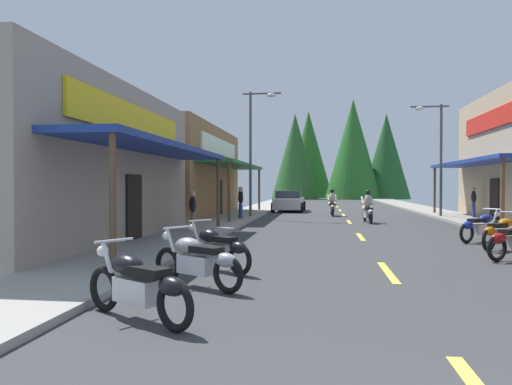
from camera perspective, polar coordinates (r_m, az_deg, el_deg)
name	(u,v)px	position (r m, az deg, el deg)	size (l,w,h in m)	color
ground	(347,220)	(25.45, 10.86, -3.25)	(9.36, 76.94, 0.10)	#38383A
sidewalk_left	(237,217)	(25.80, -2.30, -2.93)	(2.39, 76.94, 0.12)	#9E9991
sidewalk_right	(463,219)	(26.42, 23.71, -2.92)	(2.39, 76.94, 0.12)	gray
centerline_dashes	(344,216)	(28.06, 10.58, -2.75)	(0.16, 50.18, 0.01)	#E0C64C
storefront_left_near	(20,165)	(16.74, -26.53, 3.00)	(9.33, 11.32, 4.84)	gray
storefront_left_far	(147,172)	(28.12, -12.97, 2.39)	(10.39, 12.20, 5.04)	olive
streetlamp_left	(256,137)	(25.34, -0.04, 6.68)	(2.02, 0.30, 6.75)	#474C51
streetlamp_right	(435,144)	(27.42, 20.82, 5.46)	(2.02, 0.30, 6.14)	#474C51
motorcycle_parked_right_4	(502,232)	(14.75, 27.50, -4.23)	(1.58, 1.59, 1.04)	black
motorcycle_parked_right_5	(481,226)	(16.46, 25.54, -3.70)	(1.75, 1.40, 1.04)	black
motorcycle_parked_left_0	(138,284)	(6.47, -14.03, -10.67)	(1.88, 1.20, 1.04)	black
motorcycle_parked_left_1	(197,260)	(8.32, -7.10, -8.05)	(1.88, 1.20, 1.04)	black
motorcycle_parked_left_2	(216,247)	(9.88, -4.83, -6.62)	(1.76, 1.38, 1.04)	black
rider_cruising_lead	(368,209)	(22.92, 13.33, -1.95)	(0.61, 2.14, 1.57)	black
rider_cruising_trailing	(332,205)	(27.73, 9.17, -1.44)	(0.60, 2.14, 1.57)	black
pedestrian_by_shop	(474,200)	(27.16, 24.77, -0.86)	(0.31, 0.57, 1.70)	#333F8C
pedestrian_browsing	(241,201)	(23.55, -1.87, -1.02)	(0.39, 0.52, 1.71)	#333F8C
pedestrian_waiting	(193,209)	(17.33, -7.65, -2.02)	(0.38, 0.53, 1.57)	#726659
parked_car_curbside	(289,201)	(32.09, 4.01, -1.06)	(2.13, 4.33, 1.40)	silver
treeline_backdrop	(335,154)	(63.77, 9.50, 4.65)	(17.90, 13.16, 12.81)	#246123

